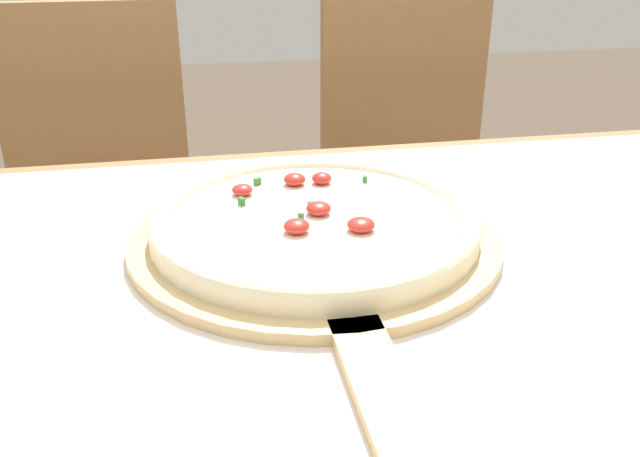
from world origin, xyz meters
The scene contains 6 objects.
dining_table centered at (0.00, 0.00, 0.63)m, with size 1.43×0.90×0.73m.
towel_cloth centered at (0.00, 0.00, 0.73)m, with size 1.35×0.82×0.00m.
pizza_peel centered at (0.01, 0.09, 0.74)m, with size 0.40×0.60×0.01m.
pizza centered at (0.01, 0.11, 0.76)m, with size 0.35×0.35×0.03m.
chair_left centered at (-0.32, 0.83, 0.53)m, with size 0.41×0.41×0.91m.
chair_right centered at (0.37, 0.83, 0.53)m, with size 0.40×0.40×0.91m.
Camera 1 is at (-0.12, -0.54, 1.05)m, focal length 38.00 mm.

